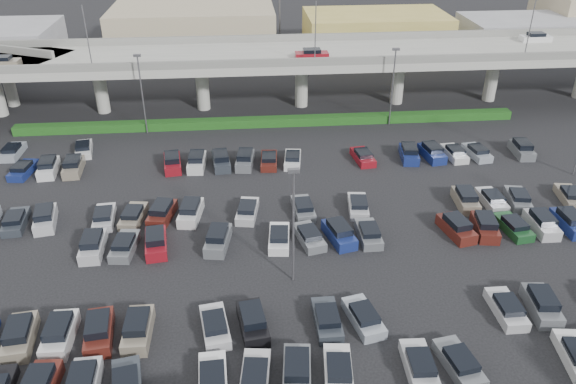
# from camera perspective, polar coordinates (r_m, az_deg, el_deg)

# --- Properties ---
(ground) EXTENTS (280.00, 280.00, 0.00)m
(ground) POSITION_cam_1_polar(r_m,az_deg,el_deg) (53.41, -0.30, -3.59)
(ground) COLOR black
(overpass) EXTENTS (150.00, 13.00, 15.80)m
(overpass) POSITION_cam_1_polar(r_m,az_deg,el_deg) (79.82, -2.42, 13.31)
(overpass) COLOR gray
(overpass) RESTS_ON ground
(hedge) EXTENTS (66.00, 1.60, 1.10)m
(hedge) POSITION_cam_1_polar(r_m,az_deg,el_deg) (75.34, -1.88, 7.15)
(hedge) COLOR #173910
(hedge) RESTS_ON ground
(parked_cars) EXTENTS (63.06, 41.68, 1.67)m
(parked_cars) POSITION_cam_1_polar(r_m,az_deg,el_deg) (49.89, -1.96, -5.38)
(parked_cars) COLOR black
(parked_cars) RESTS_ON ground
(light_poles) EXTENTS (66.90, 48.38, 10.30)m
(light_poles) POSITION_cam_1_polar(r_m,az_deg,el_deg) (51.94, -5.05, 3.19)
(light_poles) COLOR #545459
(light_poles) RESTS_ON ground
(distant_buildings) EXTENTS (138.00, 24.00, 9.00)m
(distant_buildings) POSITION_cam_1_polar(r_m,az_deg,el_deg) (110.58, 3.60, 16.13)
(distant_buildings) COLOR gray
(distant_buildings) RESTS_ON ground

